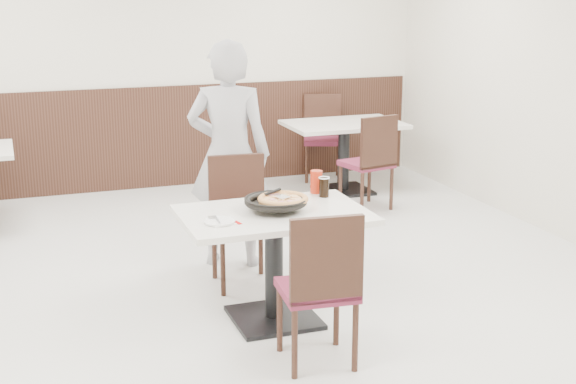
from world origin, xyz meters
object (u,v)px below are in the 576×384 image
object	(u,v)px
pizza_pan	(276,205)
red_cup	(316,182)
bg_table_right	(344,157)
main_table	(274,267)
pizza	(283,202)
bg_chair_right_far	(323,138)
chair_far	(242,223)
cola_glass	(324,188)
chair_near	(317,286)
bg_chair_right_near	(366,162)
side_plate	(220,221)
diner_person	(229,154)

from	to	relation	value
pizza_pan	red_cup	world-z (taller)	red_cup
bg_table_right	main_table	bearing A→B (deg)	-121.09
pizza	bg_chair_right_far	xyz separation A→B (m)	(1.70, 3.52, -0.34)
chair_far	cola_glass	distance (m)	0.73
pizza_pan	bg_table_right	size ratio (longest dim) A/B	0.28
bg_table_right	chair_near	bearing A→B (deg)	-115.71
pizza_pan	chair_far	bearing A→B (deg)	92.85
main_table	chair_near	distance (m)	0.66
bg_chair_right_near	pizza_pan	bearing A→B (deg)	-139.23
side_plate	pizza	bearing A→B (deg)	15.12
pizza_pan	cola_glass	size ratio (longest dim) A/B	2.63
diner_person	bg_chair_right_near	size ratio (longest dim) A/B	1.87
chair_near	red_cup	bearing A→B (deg)	74.22
chair_near	pizza_pan	size ratio (longest dim) A/B	2.78
main_table	cola_glass	bearing A→B (deg)	28.39
chair_near	bg_chair_right_near	size ratio (longest dim) A/B	1.00
chair_near	pizza_pan	distance (m)	0.74
pizza	pizza_pan	bearing A→B (deg)	170.93
side_plate	diner_person	bearing A→B (deg)	71.94
chair_near	bg_table_right	world-z (taller)	chair_near
pizza_pan	diner_person	xyz separation A→B (m)	(0.01, 1.16, 0.10)
pizza	bg_chair_right_far	world-z (taller)	bg_chair_right_far
main_table	bg_chair_right_far	world-z (taller)	bg_chair_right_far
main_table	cola_glass	distance (m)	0.67
bg_chair_right_far	red_cup	bearing A→B (deg)	87.96
chair_near	red_cup	distance (m)	1.14
pizza_pan	side_plate	distance (m)	0.43
main_table	chair_far	size ratio (longest dim) A/B	1.26
chair_near	side_plate	bearing A→B (deg)	134.54
pizza	diner_person	bearing A→B (deg)	91.75
diner_person	chair_near	bearing A→B (deg)	114.78
chair_near	bg_chair_right_near	bearing A→B (deg)	65.57
chair_near	cola_glass	world-z (taller)	chair_near
bg_chair_right_near	side_plate	bearing A→B (deg)	-143.69
main_table	red_cup	world-z (taller)	red_cup
pizza_pan	bg_table_right	bearing A→B (deg)	59.05
bg_table_right	bg_chair_right_far	distance (m)	0.59
pizza_pan	red_cup	xyz separation A→B (m)	(0.42, 0.34, 0.04)
chair_far	diner_person	xyz separation A→B (m)	(0.05, 0.49, 0.41)
side_plate	diner_person	xyz separation A→B (m)	(0.42, 1.29, 0.13)
side_plate	diner_person	size ratio (longest dim) A/B	0.11
red_cup	bg_chair_right_near	bearing A→B (deg)	56.05
diner_person	pizza_pan	bearing A→B (deg)	113.80
main_table	red_cup	size ratio (longest dim) A/B	7.50
red_cup	bg_table_right	distance (m)	2.94
pizza	red_cup	distance (m)	0.51
pizza_pan	side_plate	size ratio (longest dim) A/B	1.77
chair_near	pizza	xyz separation A→B (m)	(0.02, 0.66, 0.34)
chair_near	diner_person	world-z (taller)	diner_person
pizza_pan	pizza	distance (m)	0.05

